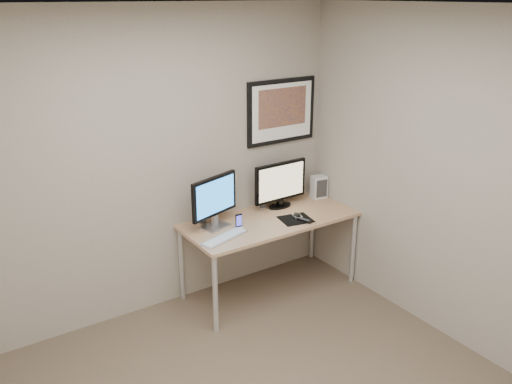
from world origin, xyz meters
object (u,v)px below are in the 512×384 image
keyboard (225,238)px  desk (270,225)px  monitor_tv (280,184)px  phone_dock (239,221)px  framed_art (281,111)px  speaker_left (202,214)px  monitor_large (214,200)px  fan_unit (319,187)px  speaker_right (261,198)px

keyboard → desk: bearing=-3.1°
monitor_tv → phone_dock: bearing=-162.1°
framed_art → keyboard: 1.35m
monitor_tv → speaker_left: monitor_tv is taller
monitor_large → fan_unit: monitor_large is taller
desk → monitor_large: bearing=168.7°
monitor_large → fan_unit: size_ratio=2.22×
fan_unit → monitor_tv: bearing=-171.7°
monitor_tv → speaker_left: 0.83m
framed_art → keyboard: (-0.91, -0.47, -0.88)m
desk → speaker_left: speaker_left is taller
keyboard → speaker_right: bearing=15.3°
framed_art → monitor_large: size_ratio=1.50×
keyboard → framed_art: bearing=10.5°
speaker_left → keyboard: size_ratio=0.38×
desk → speaker_left: 0.64m
speaker_left → fan_unit: 1.28m
monitor_tv → speaker_right: bearing=151.2°
fan_unit → speaker_right: bearing=-179.0°
framed_art → fan_unit: bearing=-22.5°
speaker_right → phone_dock: bearing=-127.8°
monitor_large → monitor_tv: bearing=-11.6°
monitor_tv → speaker_right: monitor_tv is taller
desk → monitor_tv: size_ratio=2.81×
desk → speaker_right: bearing=72.5°
speaker_right → framed_art: bearing=32.3°
desk → monitor_large: monitor_large is taller
monitor_tv → phone_dock: (-0.59, -0.21, -0.17)m
speaker_left → keyboard: speaker_left is taller
framed_art → monitor_large: (-0.87, -0.23, -0.63)m
speaker_right → phone_dock: (-0.43, -0.29, -0.03)m
monitor_tv → keyboard: monitor_tv is taller
desk → speaker_right: speaker_right is taller
monitor_tv → fan_unit: size_ratio=2.52×
framed_art → phone_dock: 1.14m
monitor_large → speaker_left: bearing=91.1°
monitor_tv → fan_unit: (0.47, -0.00, -0.13)m
monitor_large → phone_dock: (0.16, -0.13, -0.19)m
framed_art → speaker_right: 0.84m
monitor_large → monitor_tv: 0.76m
monitor_tv → speaker_left: bearing=173.6°
speaker_right → keyboard: size_ratio=0.44×
framed_art → phone_dock: (-0.70, -0.36, -0.82)m
speaker_left → speaker_right: size_ratio=0.87×
monitor_tv → phone_dock: monitor_tv is taller
desk → monitor_large: 0.62m
monitor_large → framed_art: bearing=-2.8°
framed_art → monitor_large: bearing=-165.2°
framed_art → fan_unit: (0.37, -0.15, -0.78)m
speaker_right → fan_unit: fan_unit is taller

